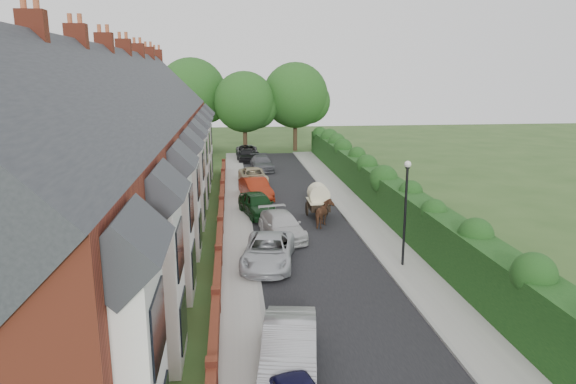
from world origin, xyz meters
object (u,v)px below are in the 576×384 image
lamppost (406,200)px  car_black (247,155)px  car_silver_b (268,251)px  horse_cart (318,198)px  horse (324,214)px  car_green (258,204)px  car_beige (253,176)px  car_white (282,225)px  car_grey (262,163)px  car_silver_a (289,349)px  car_red (256,189)px

lamppost → car_black: bearing=101.7°
car_silver_b → horse_cart: horse_cart is taller
lamppost → horse: size_ratio=2.73×
car_black → horse: bearing=-77.2°
car_green → car_black: size_ratio=1.13×
car_beige → horse_cart: size_ratio=1.51×
car_beige → horse_cart: (3.67, -10.86, 0.63)m
car_silver_b → car_white: 4.32m
car_beige → horse: horse is taller
car_white → horse: 3.22m
car_black → car_green: bearing=-86.3°
car_silver_b → horse_cart: (3.80, 7.94, 0.56)m
lamppost → car_silver_b: lamppost is taller
lamppost → horse_cart: lamppost is taller
lamppost → car_grey: bearing=101.3°
car_silver_a → car_red: bearing=98.2°
car_beige → car_green: bearing=-96.1°
car_grey → car_red: bearing=-100.2°
car_black → horse: size_ratio=2.11×
car_silver_a → car_silver_b: (0.04, 9.20, -0.07)m
car_silver_a → horse: bearing=84.2°
car_silver_b → car_silver_a: bearing=-80.5°
car_silver_a → car_black: bearing=98.5°
car_black → car_white: bearing=-83.8°
lamppost → car_green: 11.98m
horse → horse_cart: (0.00, 2.04, 0.47)m
lamppost → car_red: bearing=113.6°
car_red → car_black: size_ratio=1.17×
car_silver_b → car_grey: 24.72m
car_red → car_grey: car_red is taller
horse → horse_cart: bearing=-65.5°
lamppost → car_black: 31.79m
car_grey → car_silver_a: bearing=-96.5°
car_silver_a → car_black: car_silver_a is taller
car_silver_a → car_red: (0.11, 22.64, -0.01)m
car_silver_a → car_red: car_silver_a is taller
lamppost → horse_cart: size_ratio=1.68×
car_black → horse: horse is taller
horse_cart → car_grey: bearing=98.8°
lamppost → car_green: size_ratio=1.15×
car_grey → horse: 18.97m
lamppost → car_white: bearing=135.5°
car_silver_b → car_white: bearing=85.2°
car_white → lamppost: bearing=-54.7°
car_green → car_beige: (0.16, 9.99, -0.12)m
car_grey → car_silver_b: bearing=-97.2°
car_silver_a → horse_cart: horse_cart is taller
car_silver_a → car_white: 13.43m
horse_cart → car_beige: bearing=108.7°
car_beige → car_black: bearing=85.7°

